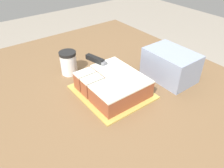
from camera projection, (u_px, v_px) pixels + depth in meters
name	position (u px, v px, depth m)	size (l,w,h in m)	color
countertop	(113.00, 155.00, 1.19)	(1.40, 1.10, 0.89)	brown
cake_board	(112.00, 92.00, 0.91)	(0.30, 0.26, 0.01)	gold
cake	(113.00, 84.00, 0.89)	(0.25, 0.22, 0.07)	#994C2D
knife	(101.00, 62.00, 0.94)	(0.30, 0.09, 0.02)	silver
coffee_cup	(69.00, 63.00, 1.00)	(0.08, 0.08, 0.11)	white
storage_box	(170.00, 65.00, 0.97)	(0.22, 0.15, 0.13)	#8C99B2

